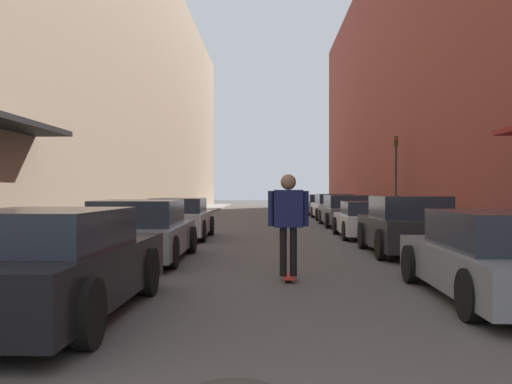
{
  "coord_description": "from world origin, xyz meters",
  "views": [
    {
      "loc": [
        -0.3,
        -1.24,
        1.55
      ],
      "look_at": [
        -0.6,
        12.76,
        1.5
      ],
      "focal_mm": 40.0,
      "sensor_mm": 36.0,
      "label": 1
    }
  ],
  "objects": [
    {
      "name": "ground",
      "position": [
        0.0,
        22.9,
        0.0
      ],
      "size": [
        125.97,
        125.97,
        0.0
      ],
      "primitive_type": "plane",
      "color": "#4C4947"
    },
    {
      "name": "curb_strip_left",
      "position": [
        -5.03,
        28.63,
        0.06
      ],
      "size": [
        1.8,
        57.26,
        0.12
      ],
      "color": "gray",
      "rests_on": "ground"
    },
    {
      "name": "curb_strip_right",
      "position": [
        5.03,
        28.63,
        0.06
      ],
      "size": [
        1.8,
        57.26,
        0.12
      ],
      "color": "gray",
      "rests_on": "ground"
    },
    {
      "name": "building_row_left",
      "position": [
        -7.93,
        28.63,
        7.15
      ],
      "size": [
        4.9,
        57.26,
        14.3
      ],
      "color": "tan",
      "rests_on": "ground"
    },
    {
      "name": "building_row_right",
      "position": [
        7.93,
        28.63,
        7.8
      ],
      "size": [
        4.9,
        57.26,
        15.6
      ],
      "color": "brown",
      "rests_on": "ground"
    },
    {
      "name": "parked_car_left_0",
      "position": [
        -2.97,
        5.61,
        0.65
      ],
      "size": [
        2.02,
        4.58,
        1.32
      ],
      "color": "black",
      "rests_on": "ground"
    },
    {
      "name": "parked_car_left_1",
      "position": [
        -3.1,
        11.22,
        0.64
      ],
      "size": [
        2.03,
        4.55,
        1.33
      ],
      "color": "gray",
      "rests_on": "ground"
    },
    {
      "name": "parked_car_left_2",
      "position": [
        -3.13,
        16.89,
        0.63
      ],
      "size": [
        1.91,
        4.08,
        1.29
      ],
      "color": "#B7B7BC",
      "rests_on": "ground"
    },
    {
      "name": "parked_car_right_0",
      "position": [
        2.99,
        6.83,
        0.6
      ],
      "size": [
        2.0,
        4.55,
        1.25
      ],
      "color": "gray",
      "rests_on": "ground"
    },
    {
      "name": "parked_car_right_1",
      "position": [
        3.05,
        12.55,
        0.68
      ],
      "size": [
        1.9,
        3.94,
        1.41
      ],
      "color": "#232326",
      "rests_on": "ground"
    },
    {
      "name": "parked_car_right_2",
      "position": [
        2.99,
        17.39,
        0.57
      ],
      "size": [
        2.04,
        4.09,
        1.18
      ],
      "color": "silver",
      "rests_on": "ground"
    },
    {
      "name": "parked_car_right_3",
      "position": [
        2.99,
        23.2,
        0.64
      ],
      "size": [
        1.95,
        4.79,
        1.33
      ],
      "color": "#515459",
      "rests_on": "ground"
    },
    {
      "name": "parked_car_right_4",
      "position": [
        3.13,
        29.05,
        0.64
      ],
      "size": [
        2.06,
        4.78,
        1.34
      ],
      "color": "silver",
      "rests_on": "ground"
    },
    {
      "name": "parked_car_right_5",
      "position": [
        3.05,
        34.83,
        0.61
      ],
      "size": [
        1.97,
        4.02,
        1.27
      ],
      "color": "#515459",
      "rests_on": "ground"
    },
    {
      "name": "skateboarder",
      "position": [
        0.05,
        8.55,
        1.12
      ],
      "size": [
        0.7,
        0.78,
        1.82
      ],
      "color": "#B2231E",
      "rests_on": "ground"
    },
    {
      "name": "traffic_light",
      "position": [
        5.36,
        24.13,
        2.45
      ],
      "size": [
        0.16,
        0.22,
        3.81
      ],
      "color": "#2D2D2D",
      "rests_on": "curb_strip_right"
    }
  ]
}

